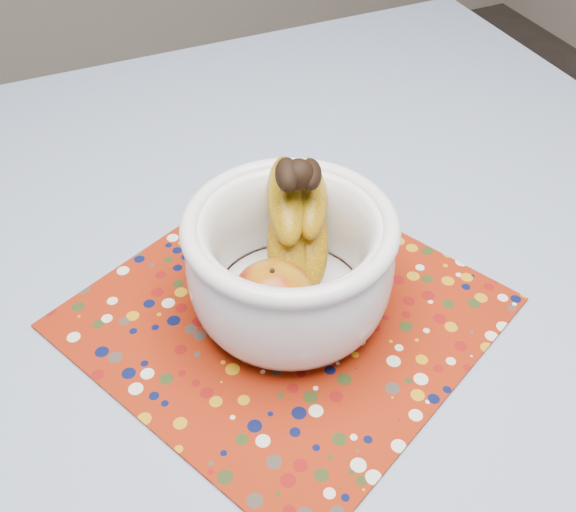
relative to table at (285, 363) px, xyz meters
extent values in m
cube|color=brown|center=(0.00, 0.00, 0.06)|extent=(1.20, 1.20, 0.04)
cylinder|color=brown|center=(0.53, 0.53, -0.32)|extent=(0.06, 0.06, 0.71)
cylinder|color=brown|center=(0.58, 0.11, -0.45)|extent=(0.04, 0.04, 0.44)
cube|color=#6178A2|center=(0.00, 0.00, 0.08)|extent=(1.32, 1.32, 0.01)
cube|color=maroon|center=(0.00, 0.00, 0.09)|extent=(0.52, 0.52, 0.00)
cylinder|color=silver|center=(0.01, 0.00, 0.10)|extent=(0.11, 0.11, 0.01)
cylinder|color=silver|center=(0.01, 0.00, 0.11)|extent=(0.16, 0.16, 0.01)
torus|color=silver|center=(0.01, 0.00, 0.21)|extent=(0.22, 0.22, 0.02)
ellipsoid|color=#6F0E04|center=(-0.02, -0.03, 0.15)|extent=(0.09, 0.09, 0.08)
sphere|color=black|center=(0.03, 0.04, 0.25)|extent=(0.03, 0.03, 0.03)
camera|label=1|loc=(-0.20, -0.46, 0.65)|focal=42.00mm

